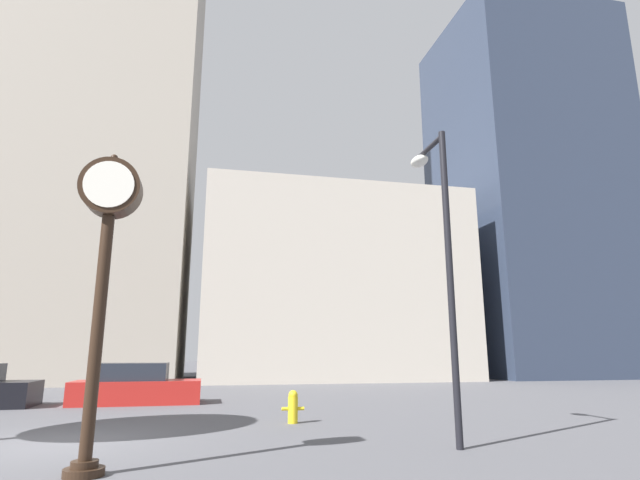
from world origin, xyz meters
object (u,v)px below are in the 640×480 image
object	(u,v)px
car_red	(136,387)
street_lamp_right	(439,233)
street_clock	(106,243)
fire_hydrant_near	(293,406)

from	to	relation	value
car_red	street_lamp_right	size ratio (longest dim) A/B	0.68
street_clock	street_lamp_right	size ratio (longest dim) A/B	0.78
fire_hydrant_near	car_red	bearing A→B (deg)	127.19
car_red	fire_hydrant_near	distance (m)	7.67
street_clock	street_lamp_right	world-z (taller)	street_lamp_right
fire_hydrant_near	street_clock	bearing A→B (deg)	-128.55
car_red	street_lamp_right	bearing A→B (deg)	-54.74
street_clock	fire_hydrant_near	world-z (taller)	street_clock
street_clock	street_lamp_right	bearing A→B (deg)	9.76
fire_hydrant_near	street_lamp_right	xyz separation A→B (m)	(2.47, -3.80, 3.83)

